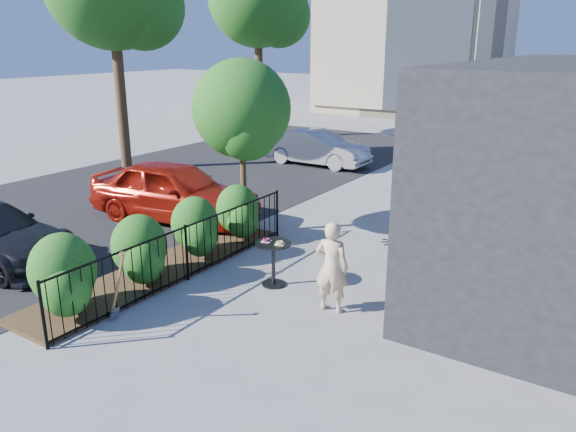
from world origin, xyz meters
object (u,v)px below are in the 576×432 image
Objects in this scene: patio_tree at (243,115)px; shovel at (117,291)px; car_silver at (317,148)px; woman at (332,267)px; car_red at (174,191)px; street_tree_far at (258,3)px; cafe_table at (273,256)px.

shovel is (0.98, -4.61, -2.20)m from patio_tree.
shovel is 12.59m from car_silver.
woman is 0.41× the size of car_silver.
shovel is 0.29× the size of car_red.
woman is 11.58m from car_silver.
car_silver is (-3.44, 12.11, 0.07)m from shovel.
street_tree_far reaches higher than woman.
car_silver is (5.24, -3.71, -5.28)m from street_tree_far.
street_tree_far is 13.64m from car_red.
car_red reaches higher than cafe_table.
car_red is at bearing -30.92° from woman.
patio_tree is at bearing 137.27° from cafe_table.
cafe_table is 0.20× the size of car_red.
cafe_table is 0.23× the size of car_silver.
patio_tree reaches higher than car_silver.
street_tree_far reaches higher than car_red.
street_tree_far is (-7.70, 11.20, 3.15)m from patio_tree.
woman is at bearing -12.74° from cafe_table.
street_tree_far is at bearing 118.77° from shovel.
cafe_table is at bearing 64.24° from shovel.
shovel is (-1.24, -2.56, -0.01)m from cafe_table.
woman reaches higher than shovel.
street_tree_far is at bearing 124.51° from patio_tree.
cafe_table is 1.44m from woman.
street_tree_far is 2.15× the size of car_silver.
patio_tree is at bearing -94.70° from car_red.
patio_tree reaches higher than shovel.
woman reaches higher than car_red.
patio_tree is at bearing 102.03° from shovel.
cafe_table is 4.76m from car_red.
woman is 6.17m from car_red.
woman is at bearing -33.23° from patio_tree.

